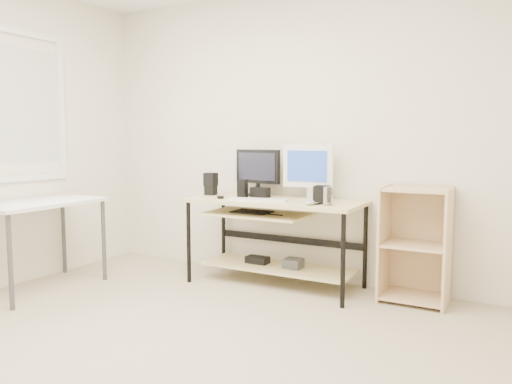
{
  "coord_description": "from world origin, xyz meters",
  "views": [
    {
      "loc": [
        1.9,
        -2.13,
        1.26
      ],
      "look_at": [
        0.01,
        1.3,
        0.85
      ],
      "focal_mm": 35.0,
      "sensor_mm": 36.0,
      "label": 1
    }
  ],
  "objects": [
    {
      "name": "smartphone",
      "position": [
        0.45,
        1.55,
        0.75
      ],
      "size": [
        0.08,
        0.11,
        0.01
      ],
      "primitive_type": "cube",
      "rotation": [
        0.0,
        0.0,
        -0.31
      ],
      "color": "black",
      "rests_on": "desk"
    },
    {
      "name": "white_imac",
      "position": [
        0.22,
        1.84,
        1.02
      ],
      "size": [
        0.44,
        0.14,
        0.47
      ],
      "rotation": [
        0.0,
        0.0,
        0.09
      ],
      "color": "silver",
      "rests_on": "desk"
    },
    {
      "name": "room",
      "position": [
        -0.14,
        0.04,
        1.32
      ],
      "size": [
        4.01,
        4.01,
        2.62
      ],
      "color": "#BAAB8F",
      "rests_on": "ground"
    },
    {
      "name": "speaker_right",
      "position": [
        0.41,
        1.7,
        0.82
      ],
      "size": [
        0.12,
        0.12,
        0.13
      ],
      "primitive_type": "cube",
      "rotation": [
        0.0,
        0.0,
        0.08
      ],
      "color": "black",
      "rests_on": "desk"
    },
    {
      "name": "shelf_unit",
      "position": [
        1.15,
        1.82,
        0.45
      ],
      "size": [
        0.5,
        0.4,
        0.9
      ],
      "color": "beige",
      "rests_on": "ground"
    },
    {
      "name": "mouse",
      "position": [
        0.4,
        1.47,
        0.77
      ],
      "size": [
        0.08,
        0.12,
        0.04
      ],
      "primitive_type": "ellipsoid",
      "rotation": [
        0.0,
        0.0,
        0.07
      ],
      "color": "#B3B3B8",
      "rests_on": "desk"
    },
    {
      "name": "keyboard",
      "position": [
        -0.09,
        1.51,
        0.76
      ],
      "size": [
        0.51,
        0.24,
        0.02
      ],
      "primitive_type": "cube",
      "rotation": [
        0.0,
        0.0,
        0.22
      ],
      "color": "white",
      "rests_on": "desk"
    },
    {
      "name": "desk",
      "position": [
        -0.03,
        1.66,
        0.54
      ],
      "size": [
        1.5,
        0.65,
        0.75
      ],
      "color": "beige",
      "rests_on": "ground"
    },
    {
      "name": "volume_puck",
      "position": [
        -0.45,
        1.49,
        0.76
      ],
      "size": [
        0.08,
        0.08,
        0.03
      ],
      "primitive_type": "cylinder",
      "rotation": [
        0.0,
        0.0,
        -0.31
      ],
      "color": "black",
      "rests_on": "desk"
    },
    {
      "name": "black_monitor",
      "position": [
        -0.28,
        1.85,
        0.99
      ],
      "size": [
        0.46,
        0.19,
        0.42
      ],
      "rotation": [
        0.0,
        0.0,
        -0.13
      ],
      "color": "black",
      "rests_on": "desk"
    },
    {
      "name": "speaker_left",
      "position": [
        -0.69,
        1.69,
        0.86
      ],
      "size": [
        0.11,
        0.11,
        0.21
      ],
      "rotation": [
        0.0,
        0.0,
        0.07
      ],
      "color": "black",
      "rests_on": "desk"
    },
    {
      "name": "side_table",
      "position": [
        -1.68,
        0.6,
        0.67
      ],
      "size": [
        0.6,
        1.0,
        0.75
      ],
      "color": "white",
      "rests_on": "ground"
    },
    {
      "name": "center_speaker",
      "position": [
        -0.2,
        1.75,
        0.79
      ],
      "size": [
        0.18,
        0.1,
        0.09
      ],
      "primitive_type": "cube",
      "rotation": [
        0.0,
        0.0,
        -0.12
      ],
      "color": "black",
      "rests_on": "desk"
    },
    {
      "name": "audio_controller",
      "position": [
        -0.28,
        1.58,
        0.83
      ],
      "size": [
        0.09,
        0.06,
        0.17
      ],
      "primitive_type": "cube",
      "rotation": [
        0.0,
        0.0,
        -0.12
      ],
      "color": "black",
      "rests_on": "desk"
    },
    {
      "name": "drinking_glass",
      "position": [
        0.53,
        1.51,
        0.83
      ],
      "size": [
        0.07,
        0.07,
        0.14
      ],
      "primitive_type": "cylinder",
      "rotation": [
        0.0,
        0.0,
        0.08
      ],
      "color": "white",
      "rests_on": "coaster"
    },
    {
      "name": "coaster",
      "position": [
        0.53,
        1.51,
        0.75
      ],
      "size": [
        0.1,
        0.1,
        0.01
      ],
      "primitive_type": "cylinder",
      "rotation": [
        0.0,
        0.0,
        0.08
      ],
      "color": "olive",
      "rests_on": "desk"
    }
  ]
}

